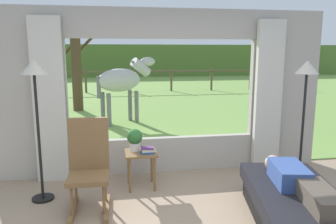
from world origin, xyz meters
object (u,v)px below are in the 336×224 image
Objects in this scene: rocking_chair at (89,166)px; floor_lamp_left at (35,88)px; recliner_sofa at (294,205)px; potted_plant at (135,139)px; pasture_tree at (76,64)px; reclining_person at (298,181)px; side_table at (141,158)px; horse at (122,81)px; book_stack at (148,150)px; floor_lamp_right at (306,86)px.

floor_lamp_left is (-0.63, 0.35, 0.92)m from rocking_chair.
potted_plant is (-1.67, 1.36, 0.48)m from recliner_sofa.
floor_lamp_left reaches higher than potted_plant.
pasture_tree is (-3.09, 7.76, 1.29)m from recliner_sofa.
pasture_tree reaches higher than reclining_person.
rocking_chair reaches higher than recliner_sofa.
reclining_person is 2.75× the size of side_table.
horse reaches higher than reclining_person.
pasture_tree reaches higher than horse.
book_stack is (0.09, -0.06, 0.13)m from side_table.
book_stack is at bearing -32.52° from side_table.
floor_lamp_left is at bearing -88.41° from pasture_tree.
recliner_sofa is at bearing -17.28° from rocking_chair.
recliner_sofa is at bearing -12.93° from horse.
reclining_person is 8.45m from pasture_tree.
side_table is 0.16× the size of pasture_tree.
floor_lamp_left is (-1.40, -0.13, 0.91)m from book_stack.
book_stack is at bearing 151.91° from recliner_sofa.
potted_plant reaches higher than side_table.
recliner_sofa is at bearing -39.25° from side_table.
recliner_sofa is 2.42m from rocking_chair.
recliner_sofa is 1.69m from floor_lamp_right.
rocking_chair is 3.50× the size of potted_plant.
book_stack is at bearing -27.24° from horse.
recliner_sofa is 3.55× the size of side_table.
recliner_sofa is 1.29× the size of reclining_person.
potted_plant is 6.60m from pasture_tree.
floor_lamp_right reaches higher than potted_plant.
floor_lamp_left reaches higher than book_stack.
potted_plant is at bearing 170.16° from floor_lamp_right.
side_table is (0.68, 0.54, -0.12)m from rocking_chair.
floor_lamp_right is 0.56× the size of pasture_tree.
book_stack is (0.17, -0.12, -0.14)m from potted_plant.
horse is at bearing 75.12° from floor_lamp_left.
side_table is 2.62× the size of book_stack.
recliner_sofa is at bearing -68.31° from pasture_tree.
rocking_chair is 0.62× the size of floor_lamp_left.
side_table is 1.68m from floor_lamp_left.
horse is (-2.35, 4.63, -0.29)m from floor_lamp_right.
floor_lamp_right is 7.75m from pasture_tree.
rocking_chair is 0.90m from book_stack.
rocking_chair is at bearing 171.83° from reclining_person.
floor_lamp_right reaches higher than rocking_chair.
floor_lamp_right is (3.54, -0.15, -0.02)m from floor_lamp_left.
book_stack is 0.11× the size of floor_lamp_left.
floor_lamp_left is at bearing 170.52° from recliner_sofa.
side_table is 1.63× the size of potted_plant.
side_table is 0.29× the size of floor_lamp_right.
floor_lamp_right reaches higher than book_stack.
potted_plant is at bearing 151.38° from reclining_person.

